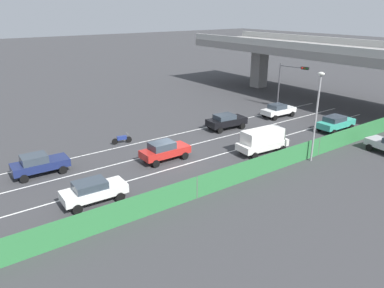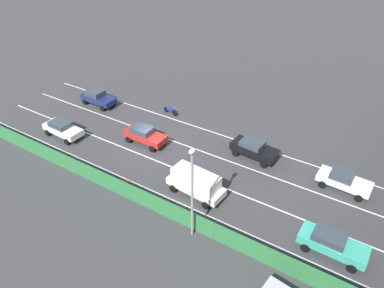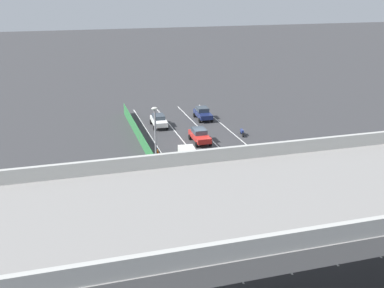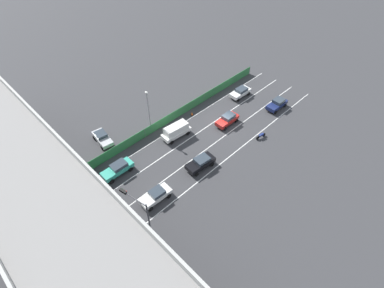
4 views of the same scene
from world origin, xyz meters
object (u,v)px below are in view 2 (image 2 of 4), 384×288
at_px(car_sedan_white, 344,180).
at_px(traffic_cone, 126,181).
at_px(car_taxi_teal, 332,243).
at_px(car_sedan_black, 254,149).
at_px(car_hatchback_white, 62,128).
at_px(car_sedan_red, 144,135).
at_px(car_sedan_navy, 98,97).
at_px(car_van_white, 196,182).
at_px(street_lamp, 192,187).
at_px(motorcycle, 170,110).

bearing_deg(car_sedan_white, traffic_cone, -59.64).
bearing_deg(car_taxi_teal, car_sedan_white, -173.08).
distance_m(car_sedan_black, traffic_cone, 11.91).
bearing_deg(car_hatchback_white, car_sedan_black, 111.32).
height_order(car_hatchback_white, car_sedan_black, car_sedan_black).
bearing_deg(car_sedan_red, car_hatchback_white, -66.21).
bearing_deg(car_sedan_navy, car_van_white, 68.23).
height_order(car_taxi_teal, car_sedan_black, car_taxi_teal).
height_order(car_sedan_red, street_lamp, street_lamp).
distance_m(car_taxi_teal, car_van_white, 10.86).
distance_m(car_hatchback_white, motorcycle, 11.47).
relative_size(car_van_white, car_sedan_white, 1.13).
bearing_deg(car_sedan_navy, motorcycle, 107.43).
relative_size(car_van_white, car_sedan_black, 1.10).
height_order(car_sedan_red, motorcycle, car_sedan_red).
distance_m(car_sedan_navy, street_lamp, 22.60).
bearing_deg(car_sedan_navy, street_lamp, 61.08).
height_order(car_sedan_red, car_sedan_navy, car_sedan_red).
height_order(car_sedan_black, car_sedan_white, car_sedan_black).
distance_m(motorcycle, traffic_cone, 12.25).
xyz_separation_m(car_hatchback_white, car_sedan_white, (-6.77, 25.78, -0.03)).
xyz_separation_m(motorcycle, street_lamp, (13.40, 11.20, 4.10)).
xyz_separation_m(motorcycle, traffic_cone, (11.70, 3.62, -0.14)).
xyz_separation_m(car_hatchback_white, car_van_white, (0.25, 15.79, 0.34)).
bearing_deg(car_sedan_white, car_sedan_navy, -89.96).
xyz_separation_m(car_sedan_red, traffic_cone, (5.74, 2.52, -0.62)).
bearing_deg(car_van_white, motorcycle, -136.31).
bearing_deg(car_sedan_red, car_sedan_white, 100.56).
distance_m(car_taxi_teal, car_sedan_navy, 29.25).
relative_size(car_hatchback_white, car_sedan_red, 1.02).
bearing_deg(car_sedan_white, car_van_white, -54.94).
height_order(car_sedan_navy, car_sedan_white, car_sedan_navy).
relative_size(car_taxi_teal, car_sedan_red, 1.06).
xyz_separation_m(street_lamp, traffic_cone, (-1.70, -7.58, -4.24)).
relative_size(car_sedan_red, traffic_cone, 6.30).
height_order(car_van_white, car_sedan_navy, car_van_white).
height_order(car_sedan_black, car_sedan_navy, car_sedan_navy).
relative_size(car_taxi_teal, car_sedan_navy, 1.06).
relative_size(car_sedan_red, street_lamp, 0.56).
xyz_separation_m(car_taxi_teal, street_lamp, (3.65, -8.84, 3.64)).
relative_size(car_sedan_black, traffic_cone, 6.61).
relative_size(motorcycle, traffic_cone, 2.86).
bearing_deg(car_sedan_red, motorcycle, -169.60).
bearing_deg(motorcycle, car_sedan_black, 77.54).
xyz_separation_m(car_sedan_red, motorcycle, (-5.96, -1.09, -0.47)).
bearing_deg(street_lamp, car_sedan_navy, -118.92).
height_order(car_taxi_teal, motorcycle, car_taxi_teal).
distance_m(car_hatchback_white, car_sedan_red, 8.42).
distance_m(car_taxi_teal, car_sedan_black, 11.54).
bearing_deg(traffic_cone, car_sedan_white, 120.36).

